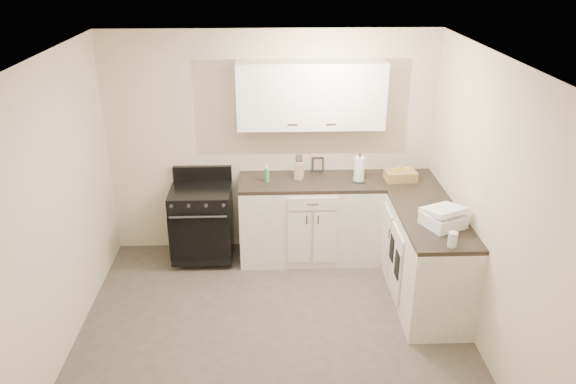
{
  "coord_description": "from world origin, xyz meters",
  "views": [
    {
      "loc": [
        -0.02,
        -4.1,
        3.27
      ],
      "look_at": [
        0.16,
        0.85,
        1.09
      ],
      "focal_mm": 35.0,
      "sensor_mm": 36.0,
      "label": 1
    }
  ],
  "objects_px": {
    "stove": "(202,222)",
    "paper_towel": "(359,169)",
    "wicker_basket": "(400,175)",
    "knife_block": "(299,171)",
    "countertop_grill": "(443,220)"
  },
  "relations": [
    {
      "from": "wicker_basket",
      "to": "countertop_grill",
      "type": "xyz_separation_m",
      "value": [
        0.15,
        -1.09,
        0.01
      ]
    },
    {
      "from": "knife_block",
      "to": "wicker_basket",
      "type": "distance_m",
      "value": 1.1
    },
    {
      "from": "knife_block",
      "to": "countertop_grill",
      "type": "relative_size",
      "value": 0.6
    },
    {
      "from": "knife_block",
      "to": "countertop_grill",
      "type": "bearing_deg",
      "value": -23.81
    },
    {
      "from": "wicker_basket",
      "to": "stove",
      "type": "bearing_deg",
      "value": 179.79
    },
    {
      "from": "wicker_basket",
      "to": "knife_block",
      "type": "bearing_deg",
      "value": 176.18
    },
    {
      "from": "wicker_basket",
      "to": "countertop_grill",
      "type": "bearing_deg",
      "value": -82.12
    },
    {
      "from": "paper_towel",
      "to": "countertop_grill",
      "type": "distance_m",
      "value": 1.24
    },
    {
      "from": "stove",
      "to": "countertop_grill",
      "type": "relative_size",
      "value": 2.43
    },
    {
      "from": "countertop_grill",
      "to": "wicker_basket",
      "type": "bearing_deg",
      "value": 73.02
    },
    {
      "from": "knife_block",
      "to": "countertop_grill",
      "type": "xyz_separation_m",
      "value": [
        1.24,
        -1.16,
        -0.04
      ]
    },
    {
      "from": "paper_towel",
      "to": "wicker_basket",
      "type": "distance_m",
      "value": 0.46
    },
    {
      "from": "paper_towel",
      "to": "countertop_grill",
      "type": "relative_size",
      "value": 0.82
    },
    {
      "from": "stove",
      "to": "knife_block",
      "type": "distance_m",
      "value": 1.22
    },
    {
      "from": "stove",
      "to": "paper_towel",
      "type": "height_order",
      "value": "paper_towel"
    }
  ]
}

